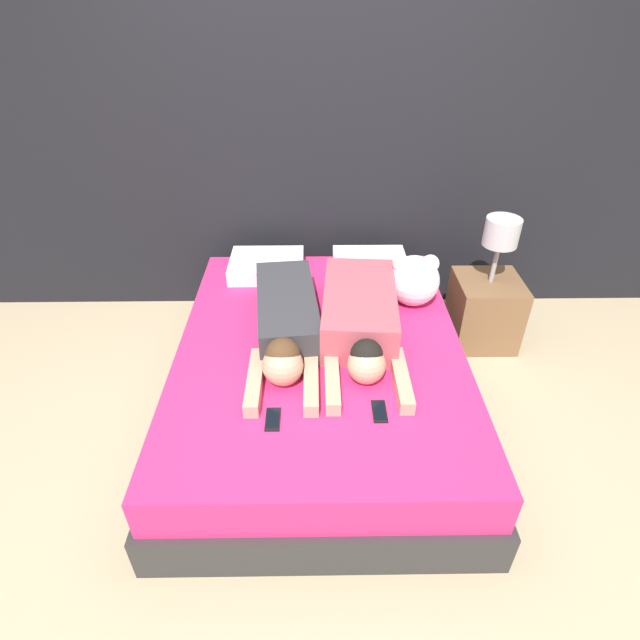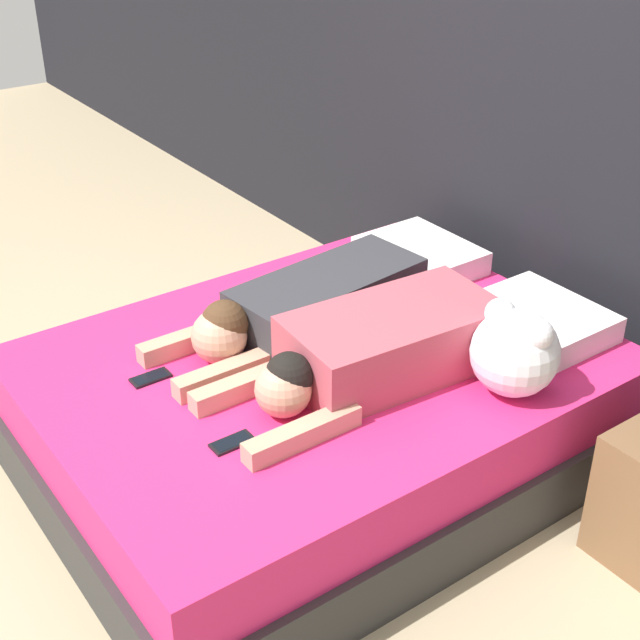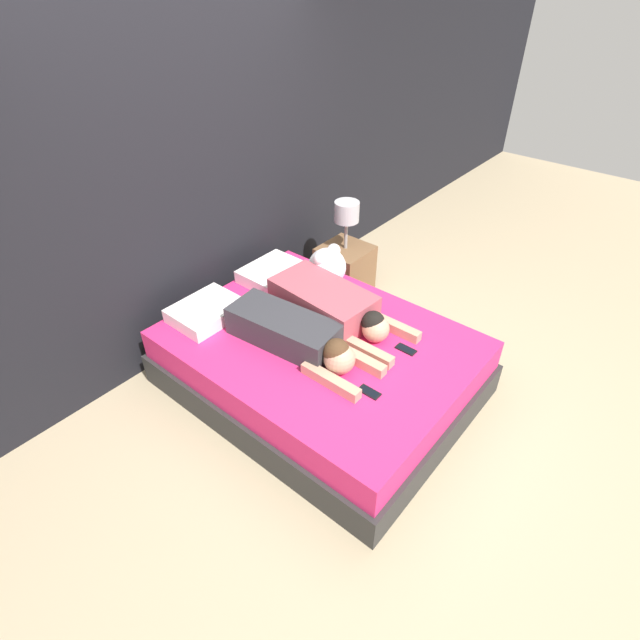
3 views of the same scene
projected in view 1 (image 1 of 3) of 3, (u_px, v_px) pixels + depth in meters
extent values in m
plane|color=tan|center=(320.00, 404.00, 3.00)|extent=(12.00, 12.00, 0.00)
cube|color=black|center=(318.00, 129.00, 3.23)|extent=(12.00, 0.06, 2.60)
cube|color=#2D2D2D|center=(320.00, 389.00, 2.93)|extent=(1.60, 2.08, 0.24)
cube|color=#E5286B|center=(320.00, 358.00, 2.80)|extent=(1.54, 2.02, 0.22)
cube|color=white|center=(267.00, 266.00, 3.34)|extent=(0.49, 0.39, 0.10)
cube|color=white|center=(370.00, 265.00, 3.35)|extent=(0.49, 0.39, 0.10)
cube|color=#333338|center=(287.00, 310.00, 2.81)|extent=(0.40, 0.81, 0.21)
sphere|color=tan|center=(283.00, 365.00, 2.41)|extent=(0.20, 0.20, 0.20)
sphere|color=#4C331E|center=(283.00, 355.00, 2.41)|extent=(0.17, 0.17, 0.17)
cube|color=tan|center=(255.00, 381.00, 2.42)|extent=(0.07, 0.43, 0.07)
cube|color=tan|center=(311.00, 381.00, 2.42)|extent=(0.07, 0.43, 0.07)
cube|color=#B24C59|center=(359.00, 309.00, 2.80)|extent=(0.45, 0.79, 0.23)
sphere|color=tan|center=(366.00, 365.00, 2.43)|extent=(0.19, 0.19, 0.19)
sphere|color=black|center=(367.00, 355.00, 2.42)|extent=(0.16, 0.16, 0.16)
cube|color=tan|center=(332.00, 380.00, 2.43)|extent=(0.07, 0.42, 0.07)
cube|color=tan|center=(401.00, 379.00, 2.43)|extent=(0.07, 0.42, 0.07)
cube|color=black|center=(273.00, 419.00, 2.25)|extent=(0.07, 0.14, 0.01)
cube|color=black|center=(273.00, 418.00, 2.25)|extent=(0.06, 0.12, 0.00)
cube|color=black|center=(379.00, 411.00, 2.29)|extent=(0.07, 0.14, 0.01)
cube|color=black|center=(379.00, 411.00, 2.29)|extent=(0.06, 0.12, 0.00)
sphere|color=white|center=(414.00, 281.00, 2.98)|extent=(0.30, 0.30, 0.30)
sphere|color=white|center=(402.00, 264.00, 2.91)|extent=(0.11, 0.11, 0.11)
sphere|color=white|center=(430.00, 264.00, 2.92)|extent=(0.11, 0.11, 0.11)
cube|color=brown|center=(484.00, 311.00, 3.40)|extent=(0.42, 0.42, 0.47)
cylinder|color=#999999|center=(495.00, 263.00, 3.19)|extent=(0.03, 0.03, 0.26)
cylinder|color=#B2B2B7|center=(502.00, 232.00, 3.07)|extent=(0.22, 0.22, 0.17)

